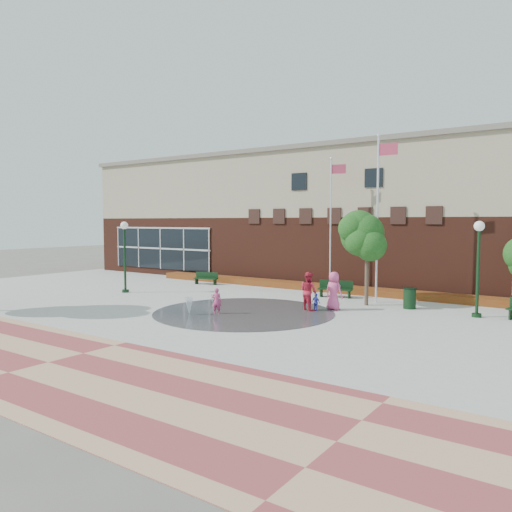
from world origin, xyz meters
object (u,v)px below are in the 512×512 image
Objects in this scene: bench_left at (206,281)px; flagpole_left at (331,218)px; flagpole_right at (378,209)px; trash_can at (410,298)px; child_splash at (217,301)px.

flagpole_left is at bearing -6.76° from bench_left.
flagpole_right is 8.36× the size of trash_can.
trash_can is (1.99, -0.89, -4.34)m from flagpole_right.
child_splash is at bearing -114.07° from flagpole_left.
child_splash is at bearing -127.95° from flagpole_right.
flagpole_left is 6.54× the size of child_splash.
bench_left is 14.34m from trash_can.
flagpole_right is 13.12m from bench_left.
flagpole_left is 3.94m from flagpole_right.
trash_can is at bearing -19.83° from bench_left.
flagpole_right reaches higher than bench_left.
bench_left is at bearing -70.79° from child_splash.
child_splash is (7.43, -7.96, 0.34)m from bench_left.
flagpole_left reaches higher than child_splash.
flagpole_left is 9.75m from bench_left.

